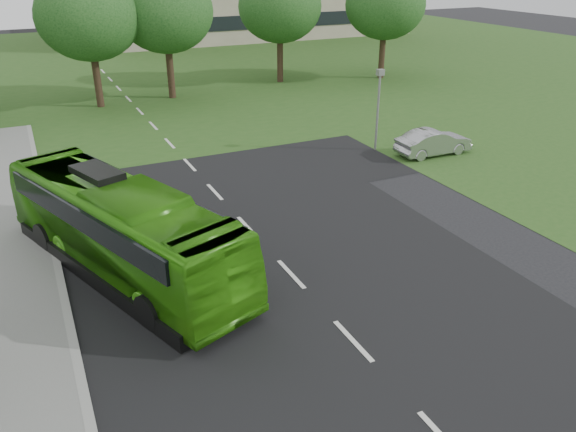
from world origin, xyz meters
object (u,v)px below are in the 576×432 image
object	(u,v)px
bus	(121,228)
camera_pole	(379,99)
tree_park_d	(280,6)
tree_park_e	(385,5)
tree_park_c	(165,12)
tree_park_b	(88,16)
sedan	(433,142)

from	to	relation	value
bus	camera_pole	bearing A→B (deg)	5.27
tree_park_d	tree_park_e	world-z (taller)	tree_park_d
tree_park_c	tree_park_e	xyz separation A→B (m)	(18.35, -0.51, -0.10)
tree_park_c	camera_pole	xyz separation A→B (m)	(6.89, -17.00, -3.30)
tree_park_b	tree_park_c	xyz separation A→B (m)	(5.30, 0.48, 0.05)
tree_park_c	camera_pole	world-z (taller)	tree_park_c
tree_park_b	tree_park_d	world-z (taller)	tree_park_b
tree_park_e	sedan	bearing A→B (deg)	-116.25
camera_pole	sedan	bearing A→B (deg)	-50.62
sedan	tree_park_b	bearing A→B (deg)	38.75
tree_park_b	sedan	size ratio (longest dim) A/B	2.15
tree_park_b	tree_park_d	size ratio (longest dim) A/B	1.02
tree_park_b	tree_park_d	xyz separation A→B (m)	(15.07, 2.28, -0.07)
tree_park_b	tree_park_e	bearing A→B (deg)	-0.08
tree_park_e	camera_pole	distance (m)	20.33
tree_park_e	camera_pole	size ratio (longest dim) A/B	2.02
bus	tree_park_d	bearing A→B (deg)	35.02
tree_park_c	tree_park_d	distance (m)	9.93
camera_pole	tree_park_d	bearing A→B (deg)	71.19
tree_park_e	tree_park_d	bearing A→B (deg)	164.89
bus	tree_park_b	bearing A→B (deg)	62.79
bus	sedan	size ratio (longest dim) A/B	2.71
bus	sedan	distance (m)	18.10
tree_park_d	tree_park_e	distance (m)	8.89
tree_park_e	sedan	distance (m)	21.29
tree_park_d	sedan	xyz separation A→B (m)	(-0.54, -20.80, -5.31)
camera_pole	bus	bearing A→B (deg)	-164.25
tree_park_d	sedan	size ratio (longest dim) A/B	2.12
tree_park_c	tree_park_d	xyz separation A→B (m)	(9.77, 1.80, -0.13)
sedan	tree_park_e	bearing A→B (deg)	-25.63
tree_park_c	tree_park_e	size ratio (longest dim) A/B	1.02
tree_park_d	bus	bearing A→B (deg)	-124.39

